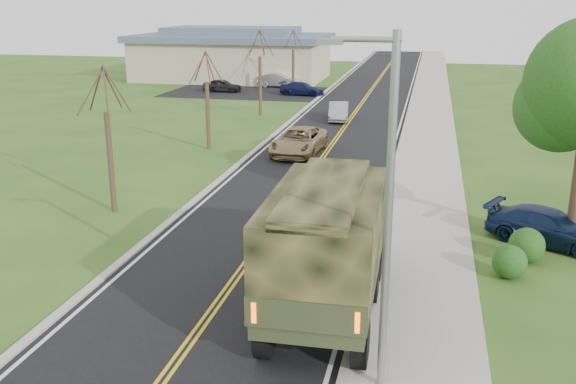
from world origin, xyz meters
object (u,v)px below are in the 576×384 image
(pickup_navy, at_px, (548,227))
(military_truck, at_px, (328,237))
(suv_champagne, at_px, (299,141))
(sedan_silver, at_px, (339,112))

(pickup_navy, bearing_deg, military_truck, 161.84)
(suv_champagne, distance_m, sedan_silver, 11.05)
(sedan_silver, xyz_separation_m, pickup_navy, (10.99, -23.04, -0.01))
(suv_champagne, xyz_separation_m, sedan_silver, (0.71, 11.03, -0.09))
(suv_champagne, distance_m, pickup_navy, 16.77)
(military_truck, bearing_deg, sedan_silver, 96.55)
(military_truck, distance_m, sedan_silver, 30.31)
(military_truck, relative_size, pickup_navy, 1.80)
(sedan_silver, bearing_deg, military_truck, -89.40)
(suv_champagne, xyz_separation_m, pickup_navy, (11.70, -12.01, -0.10))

